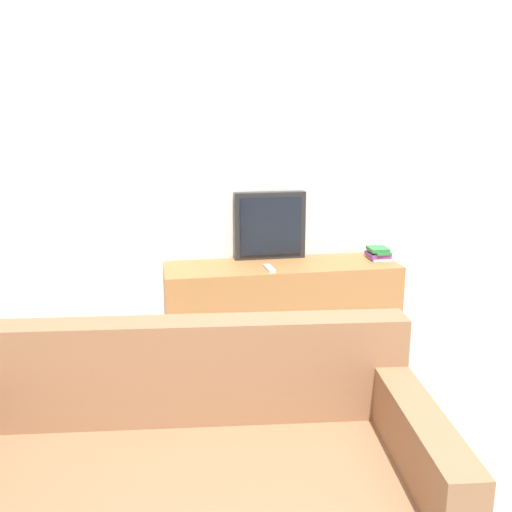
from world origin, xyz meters
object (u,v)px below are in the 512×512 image
(tv_stand, at_px, (282,298))
(couch, at_px, (180,497))
(remote_on_stand, at_px, (269,268))
(television, at_px, (270,226))
(book_stack, at_px, (378,253))

(tv_stand, xyz_separation_m, couch, (-0.90, -2.30, 0.02))
(couch, xyz_separation_m, remote_on_stand, (0.77, 2.16, 0.26))
(television, relative_size, couch, 0.29)
(television, bearing_deg, tv_stand, -75.27)
(book_stack, bearing_deg, television, 168.54)
(tv_stand, height_order, book_stack, book_stack)
(tv_stand, height_order, couch, couch)
(book_stack, distance_m, remote_on_stand, 0.92)
(tv_stand, xyz_separation_m, book_stack, (0.78, 0.04, 0.31))
(book_stack, relative_size, remote_on_stand, 1.14)
(tv_stand, distance_m, book_stack, 0.84)
(tv_stand, bearing_deg, television, 104.73)
(tv_stand, bearing_deg, remote_on_stand, -132.99)
(remote_on_stand, bearing_deg, book_stack, 10.78)
(remote_on_stand, bearing_deg, television, 78.36)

